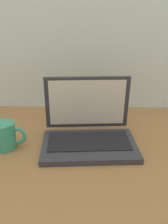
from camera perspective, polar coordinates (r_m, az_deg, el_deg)
desk at (r=0.96m, az=-1.07°, el=-7.54°), size 1.60×0.76×0.03m
laptop at (r=0.95m, az=0.91°, el=-3.71°), size 0.33×0.28×0.22m
coffee_mug at (r=0.95m, az=-16.27°, el=-4.59°), size 0.13×0.09×0.09m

